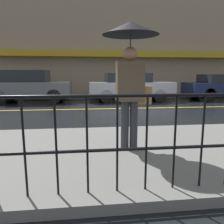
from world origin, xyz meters
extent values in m
plane|color=black|center=(0.00, 0.00, 0.00)|extent=(80.00, 80.00, 0.00)
cube|color=slate|center=(0.00, -5.19, 0.06)|extent=(28.00, 3.15, 0.13)
cube|color=slate|center=(0.00, 4.45, 0.06)|extent=(28.00, 1.68, 0.13)
cube|color=gold|center=(0.00, 0.00, 0.00)|extent=(25.20, 0.12, 0.01)
cube|color=gray|center=(0.00, 5.44, 3.20)|extent=(28.00, 0.30, 6.41)
cube|color=#B79319|center=(0.00, 5.02, 2.60)|extent=(16.80, 0.55, 0.35)
cylinder|color=black|center=(-2.68, -6.52, 0.65)|extent=(0.02, 0.02, 1.04)
cylinder|color=black|center=(-2.37, -6.52, 0.65)|extent=(0.02, 0.02, 1.04)
cylinder|color=black|center=(-2.05, -6.52, 0.65)|extent=(0.02, 0.02, 1.04)
cylinder|color=black|center=(-1.74, -6.52, 0.65)|extent=(0.02, 0.02, 1.04)
cylinder|color=black|center=(-1.42, -6.52, 0.65)|extent=(0.02, 0.02, 1.04)
cylinder|color=black|center=(-1.11, -6.52, 0.65)|extent=(0.02, 0.02, 1.04)
cylinder|color=black|center=(-0.79, -6.52, 0.65)|extent=(0.02, 0.02, 1.04)
cylinder|color=#333338|center=(-1.41, -5.14, 0.54)|extent=(0.14, 0.14, 0.82)
cylinder|color=#333338|center=(-1.26, -5.14, 0.54)|extent=(0.14, 0.14, 0.82)
cube|color=brown|center=(-1.34, -5.14, 1.27)|extent=(0.44, 0.27, 0.65)
sphere|color=tan|center=(-1.34, -5.14, 1.71)|extent=(0.23, 0.23, 0.23)
cylinder|color=#262628|center=(-1.34, -5.14, 1.64)|extent=(0.02, 0.02, 0.73)
cone|color=black|center=(-1.34, -5.14, 2.11)|extent=(0.91, 0.91, 0.20)
cube|color=#9E7A47|center=(-1.09, -5.14, 1.04)|extent=(0.24, 0.12, 0.30)
cube|color=slate|center=(-4.84, 2.56, 0.65)|extent=(3.95, 1.71, 0.72)
cube|color=#1E2328|center=(-5.00, 2.56, 1.30)|extent=(2.06, 1.57, 0.57)
cylinder|color=black|center=(-3.61, 3.30, 0.34)|extent=(0.69, 0.22, 0.69)
cylinder|color=black|center=(-3.61, 1.81, 0.34)|extent=(0.69, 0.22, 0.69)
cylinder|color=black|center=(-6.06, 3.30, 0.34)|extent=(0.69, 0.22, 0.69)
cube|color=#B2B5BA|center=(0.21, 2.56, 0.63)|extent=(4.29, 1.86, 0.71)
cube|color=#1E2328|center=(0.04, 2.56, 1.22)|extent=(2.23, 1.71, 0.46)
cylinder|color=black|center=(1.54, 3.38, 0.32)|extent=(0.65, 0.22, 0.65)
cylinder|color=black|center=(1.54, 1.74, 0.32)|extent=(0.65, 0.22, 0.65)
cylinder|color=black|center=(-1.12, 3.38, 0.32)|extent=(0.65, 0.22, 0.65)
cylinder|color=black|center=(-1.12, 1.74, 0.32)|extent=(0.65, 0.22, 0.65)
cube|color=#1E2328|center=(5.36, 2.56, 1.15)|extent=(2.28, 1.59, 0.45)
cylinder|color=black|center=(4.18, 3.31, 0.34)|extent=(0.68, 0.22, 0.68)
cylinder|color=black|center=(4.18, 1.80, 0.34)|extent=(0.68, 0.22, 0.68)
camera|label=1|loc=(-2.04, -8.71, 1.39)|focal=35.00mm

